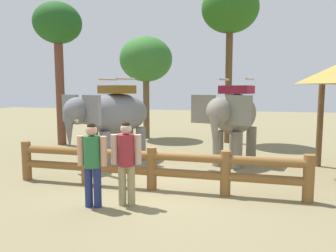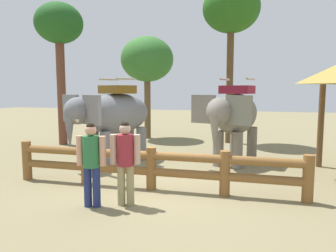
{
  "view_description": "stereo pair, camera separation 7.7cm",
  "coord_description": "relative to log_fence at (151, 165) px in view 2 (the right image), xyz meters",
  "views": [
    {
      "loc": [
        2.36,
        -7.31,
        2.44
      ],
      "look_at": [
        0.0,
        1.46,
        1.4
      ],
      "focal_mm": 34.15,
      "sensor_mm": 36.0,
      "label": 1
    },
    {
      "loc": [
        2.43,
        -7.29,
        2.44
      ],
      "look_at": [
        0.0,
        1.46,
        1.4
      ],
      "focal_mm": 34.15,
      "sensor_mm": 36.0,
      "label": 2
    }
  ],
  "objects": [
    {
      "name": "tourist_woman_in_black",
      "position": [
        -0.18,
        -1.14,
        0.43
      ],
      "size": [
        0.62,
        0.42,
        1.78
      ],
      "color": "#9B8E60",
      "rests_on": "ground"
    },
    {
      "name": "tourist_man_in_blue",
      "position": [
        -0.82,
        -1.42,
        0.42
      ],
      "size": [
        0.62,
        0.39,
        1.77
      ],
      "color": "navy",
      "rests_on": "ground"
    },
    {
      "name": "ground_plane",
      "position": [
        0.0,
        0.07,
        -0.61
      ],
      "size": [
        60.0,
        60.0,
        0.0
      ],
      "primitive_type": "plane",
      "color": "#7E7250"
    },
    {
      "name": "log_fence",
      "position": [
        0.0,
        0.0,
        0.0
      ],
      "size": [
        7.34,
        0.32,
        1.05
      ],
      "color": "brown",
      "rests_on": "ground"
    },
    {
      "name": "tree_back_center",
      "position": [
        -2.82,
        7.87,
        3.27
      ],
      "size": [
        2.59,
        2.59,
        5.02
      ],
      "color": "brown",
      "rests_on": "ground"
    },
    {
      "name": "tree_far_right",
      "position": [
        -5.86,
        5.12,
        4.43
      ],
      "size": [
        2.05,
        2.05,
        6.15
      ],
      "color": "brown",
      "rests_on": "ground"
    },
    {
      "name": "elephant_center",
      "position": [
        1.74,
        3.36,
        0.97
      ],
      "size": [
        2.2,
        3.36,
        2.81
      ],
      "color": "slate",
      "rests_on": "ground"
    },
    {
      "name": "tree_far_left",
      "position": [
        1.22,
        7.58,
        5.29
      ],
      "size": [
        2.53,
        2.53,
        7.09
      ],
      "color": "brown",
      "rests_on": "ground"
    },
    {
      "name": "elephant_near_left",
      "position": [
        -2.13,
        2.38,
        0.98
      ],
      "size": [
        2.56,
        3.32,
        2.82
      ],
      "color": "slate",
      "rests_on": "ground"
    }
  ]
}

